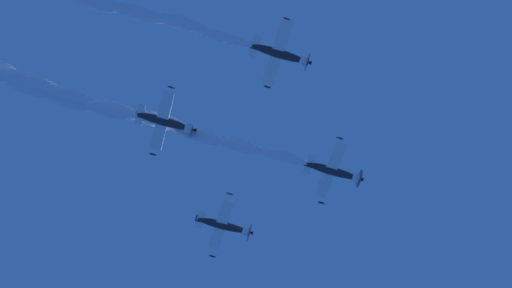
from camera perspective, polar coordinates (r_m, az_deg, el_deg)
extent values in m
ellipsoid|color=#232328|center=(83.24, 6.71, -2.37)|extent=(4.99, 6.48, 1.49)
cylinder|color=white|center=(83.88, 8.76, -2.94)|extent=(1.66, 1.52, 1.38)
cone|color=black|center=(84.04, 9.20, -3.06)|extent=(0.94, 0.96, 0.66)
cylinder|color=#3F3F47|center=(84.00, 9.10, -3.03)|extent=(2.52, 1.65, 2.98)
cube|color=white|center=(83.03, 6.60, -2.34)|extent=(7.79, 5.95, 2.65)
ellipsoid|color=#232328|center=(83.28, 5.78, -5.18)|extent=(0.78, 0.95, 0.33)
ellipsoid|color=#232328|center=(83.00, 7.41, 0.51)|extent=(0.78, 0.95, 0.33)
cube|color=white|center=(82.78, 4.72, -1.81)|extent=(3.03, 2.48, 1.01)
cube|color=#232328|center=(83.28, 4.63, -1.77)|extent=(1.02, 1.18, 1.16)
ellipsoid|color=#1E232D|center=(83.72, 6.87, -2.40)|extent=(1.61, 1.78, 0.89)
ellipsoid|color=#232328|center=(86.22, -2.98, -7.17)|extent=(5.02, 6.48, 1.33)
cylinder|color=white|center=(86.50, -0.94, -7.71)|extent=(1.65, 1.54, 1.36)
cone|color=black|center=(86.58, -0.50, -7.82)|extent=(0.94, 0.97, 0.65)
cylinder|color=#3F3F47|center=(86.56, -0.60, -7.79)|extent=(2.50, 1.71, 3.00)
cube|color=white|center=(86.04, -3.11, -7.15)|extent=(7.78, 5.93, 2.72)
ellipsoid|color=#232328|center=(86.78, -3.87, -9.85)|extent=(0.79, 0.95, 0.31)
ellipsoid|color=#232328|center=(85.51, -2.35, -4.41)|extent=(0.79, 0.95, 0.31)
cube|color=white|center=(86.12, -4.93, -6.64)|extent=(3.02, 2.47, 1.02)
cube|color=#232328|center=(86.63, -4.98, -6.58)|extent=(1.02, 1.20, 1.13)
ellipsoid|color=#1E232D|center=(86.67, -2.79, -7.18)|extent=(1.62, 1.79, 0.85)
ellipsoid|color=#232328|center=(79.66, 2.00, 7.98)|extent=(4.97, 6.46, 1.49)
cylinder|color=white|center=(79.90, 4.19, 7.34)|extent=(1.64, 1.50, 1.36)
cone|color=black|center=(79.97, 4.66, 7.20)|extent=(0.94, 0.95, 0.65)
cylinder|color=#3F3F47|center=(79.95, 4.55, 7.23)|extent=(2.48, 1.61, 2.93)
cube|color=white|center=(79.48, 1.86, 8.04)|extent=(7.85, 5.99, 2.41)
ellipsoid|color=#232328|center=(79.21, 1.00, 5.06)|extent=(0.78, 0.95, 0.33)
ellipsoid|color=#232328|center=(79.98, 2.73, 10.98)|extent=(0.78, 0.95, 0.33)
cube|color=white|center=(79.61, -0.11, 8.59)|extent=(3.05, 2.49, 0.92)
cube|color=#232328|center=(80.13, -0.18, 8.58)|extent=(1.00, 1.16, 1.17)
ellipsoid|color=#1E232D|center=(80.11, 2.19, 7.90)|extent=(1.60, 1.77, 0.88)
ellipsoid|color=#232328|center=(80.79, -8.14, 1.99)|extent=(5.00, 6.47, 1.38)
cylinder|color=white|center=(80.63, -5.98, 1.40)|extent=(1.65, 1.53, 1.36)
cone|color=black|center=(80.62, -5.52, 1.27)|extent=(0.94, 0.96, 0.65)
cylinder|color=#3F3F47|center=(80.62, -5.62, 1.30)|extent=(2.49, 1.68, 2.97)
cube|color=white|center=(80.63, -8.30, 2.03)|extent=(7.80, 5.95, 2.62)
ellipsoid|color=#232328|center=(80.88, -9.10, -0.90)|extent=(0.78, 0.95, 0.32)
ellipsoid|color=#232328|center=(80.61, -7.49, 4.97)|extent=(0.78, 0.95, 0.32)
cube|color=white|center=(81.10, -10.20, 2.56)|extent=(3.03, 2.48, 0.99)
cube|color=#232328|center=(81.63, -10.21, 2.57)|extent=(1.01, 1.19, 1.15)
ellipsoid|color=#1E232D|center=(81.20, -7.91, 1.94)|extent=(1.61, 1.79, 0.86)
ellipsoid|color=white|center=(82.39, 2.48, -1.14)|extent=(5.10, 6.63, 1.58)
ellipsoid|color=white|center=(82.01, -1.45, -0.18)|extent=(5.28, 6.76, 1.80)
ellipsoid|color=white|center=(81.98, -4.96, 0.72)|extent=(5.47, 6.89, 2.01)
ellipsoid|color=white|center=(82.43, -8.56, 2.10)|extent=(5.65, 7.02, 2.23)
ellipsoid|color=white|center=(82.91, -12.61, 2.99)|extent=(5.84, 7.14, 2.45)
ellipsoid|color=white|center=(84.24, -15.96, 3.83)|extent=(6.02, 7.27, 2.66)
ellipsoid|color=white|center=(85.35, -19.01, 4.87)|extent=(6.20, 7.40, 2.88)
ellipsoid|color=white|center=(79.48, -2.76, 9.32)|extent=(5.10, 6.63, 1.58)
ellipsoid|color=white|center=(79.86, -6.50, 10.54)|extent=(5.28, 6.76, 1.80)
ellipsoid|color=white|center=(80.68, -10.36, 11.30)|extent=(5.47, 6.89, 2.01)
ellipsoid|color=white|center=(81.73, -14.17, 12.10)|extent=(5.65, 7.02, 2.23)
ellipsoid|color=white|center=(81.68, -12.64, 3.01)|extent=(5.10, 6.63, 1.58)
ellipsoid|color=white|center=(82.71, -16.25, 4.28)|extent=(5.28, 6.76, 1.80)
ellipsoid|color=white|center=(84.21, -19.75, 5.43)|extent=(5.47, 6.89, 2.01)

